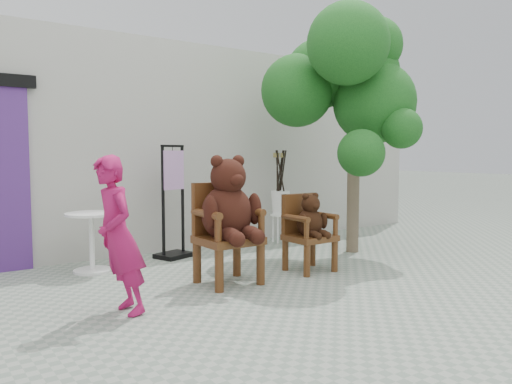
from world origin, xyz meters
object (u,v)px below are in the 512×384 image
chair_big (228,212)px  person (119,236)px  stool_bucket (280,202)px  display_stand (173,214)px  chair_small (309,224)px  cafe_table (92,235)px  tree (348,79)px

chair_big → person: size_ratio=1.00×
chair_big → stool_bucket: 2.59m
person → display_stand: (1.45, 1.92, -0.11)m
chair_small → stool_bucket: stool_bucket is taller
cafe_table → stool_bucket: (3.03, 0.26, 0.20)m
tree → display_stand: bearing=152.7°
chair_small → person: 2.45m
cafe_table → tree: bearing=-15.5°
person → stool_bucket: stool_bucket is taller
cafe_table → chair_small: bearing=-33.8°
chair_small → display_stand: 1.89m
chair_big → person: 1.38m
chair_big → stool_bucket: bearing=39.4°
person → cafe_table: (0.29, 1.73, -0.25)m
chair_big → tree: tree is taller
person → cafe_table: bearing=167.4°
chair_big → chair_small: (1.10, -0.05, -0.22)m
cafe_table → stool_bucket: bearing=5.0°
cafe_table → display_stand: bearing=9.2°
chair_big → cafe_table: (-1.03, 1.38, -0.34)m
tree → cafe_table: bearing=164.5°
chair_big → person: bearing=-165.1°
chair_small → tree: tree is taller
person → display_stand: 2.40m
stool_bucket → person: bearing=-149.1°
chair_big → tree: bearing=11.7°
display_stand → tree: tree is taller
chair_small → tree: (1.15, 0.52, 1.87)m
stool_bucket → chair_small: bearing=-118.0°
display_stand → tree: bearing=-45.7°
chair_big → tree: (2.25, 0.47, 1.65)m
stool_bucket → cafe_table: bearing=-175.0°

